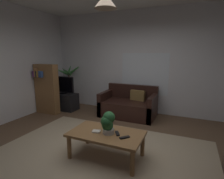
# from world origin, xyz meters

# --- Properties ---
(floor) EXTENTS (5.62, 4.85, 0.02)m
(floor) POSITION_xyz_m (0.00, 0.00, -0.01)
(floor) COLOR brown
(floor) RESTS_ON ground
(rug) EXTENTS (3.65, 2.67, 0.01)m
(rug) POSITION_xyz_m (0.00, -0.20, 0.00)
(rug) COLOR tan
(rug) RESTS_ON ground
(wall_back) EXTENTS (5.74, 0.06, 2.89)m
(wall_back) POSITION_xyz_m (0.00, 2.46, 1.45)
(wall_back) COLOR silver
(wall_back) RESTS_ON ground
(window_pane) EXTENTS (1.34, 0.01, 1.17)m
(window_pane) POSITION_xyz_m (0.07, 2.42, 1.12)
(window_pane) COLOR white
(couch_under_window) EXTENTS (1.46, 0.88, 0.82)m
(couch_under_window) POSITION_xyz_m (-0.22, 1.93, 0.27)
(couch_under_window) COLOR black
(couch_under_window) RESTS_ON ground
(coffee_table) EXTENTS (1.19, 0.68, 0.43)m
(coffee_table) POSITION_xyz_m (0.11, -0.17, 0.37)
(coffee_table) COLOR olive
(coffee_table) RESTS_ON ground
(book_on_table_0) EXTENTS (0.15, 0.12, 0.02)m
(book_on_table_0) POSITION_xyz_m (-0.05, -0.22, 0.44)
(book_on_table_0) COLOR beige
(book_on_table_0) RESTS_ON coffee_table
(remote_on_table_0) EXTENTS (0.13, 0.16, 0.02)m
(remote_on_table_0) POSITION_xyz_m (0.29, -0.15, 0.44)
(remote_on_table_0) COLOR black
(remote_on_table_0) RESTS_ON coffee_table
(remote_on_table_1) EXTENTS (0.15, 0.15, 0.02)m
(remote_on_table_1) POSITION_xyz_m (0.45, -0.23, 0.44)
(remote_on_table_1) COLOR black
(remote_on_table_1) RESTS_ON coffee_table
(potted_plant_on_table) EXTENTS (0.22, 0.23, 0.36)m
(potted_plant_on_table) POSITION_xyz_m (0.14, -0.19, 0.62)
(potted_plant_on_table) COLOR beige
(potted_plant_on_table) RESTS_ON coffee_table
(tv_stand) EXTENTS (0.90, 0.44, 0.50)m
(tv_stand) POSITION_xyz_m (-2.26, 1.68, 0.25)
(tv_stand) COLOR black
(tv_stand) RESTS_ON ground
(tv) EXTENTS (0.84, 0.16, 0.52)m
(tv) POSITION_xyz_m (-2.26, 1.66, 0.77)
(tv) COLOR black
(tv) RESTS_ON tv_stand
(potted_palm_corner) EXTENTS (0.83, 0.88, 1.38)m
(potted_palm_corner) POSITION_xyz_m (-2.32, 2.12, 0.63)
(potted_palm_corner) COLOR #B77051
(potted_palm_corner) RESTS_ON ground
(bookshelf_corner) EXTENTS (0.70, 0.31, 1.40)m
(bookshelf_corner) POSITION_xyz_m (-2.45, 1.22, 0.72)
(bookshelf_corner) COLOR olive
(bookshelf_corner) RESTS_ON ground
(pendant_lamp) EXTENTS (0.33, 0.33, 0.58)m
(pendant_lamp) POSITION_xyz_m (0.11, -0.17, 2.42)
(pendant_lamp) COLOR black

